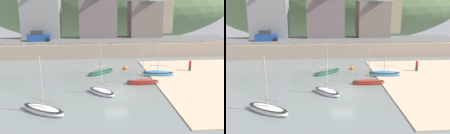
{
  "view_description": "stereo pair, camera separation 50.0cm",
  "coord_description": "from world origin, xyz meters",
  "views": [
    {
      "loc": [
        -2.93,
        -26.17,
        10.25
      ],
      "look_at": [
        -0.16,
        4.02,
        1.78
      ],
      "focal_mm": 40.63,
      "sensor_mm": 36.0,
      "label": 1
    },
    {
      "loc": [
        -2.43,
        -26.21,
        10.25
      ],
      "look_at": [
        -0.16,
        4.02,
        1.78
      ],
      "focal_mm": 40.63,
      "sensor_mm": 36.0,
      "label": 2
    }
  ],
  "objects": [
    {
      "name": "sailboat_tall_mast",
      "position": [
        -7.23,
        -4.54,
        0.28
      ],
      "size": [
        4.55,
        3.5,
        5.47
      ],
      "rotation": [
        0.0,
        0.0,
        -0.55
      ],
      "color": "white",
      "rests_on": "ground"
    },
    {
      "name": "rowboat_small_beached",
      "position": [
        3.42,
        2.45,
        0.25
      ],
      "size": [
        3.99,
        0.98,
        4.53
      ],
      "rotation": [
        0.0,
        0.0,
        -0.02
      ],
      "color": "#A62518",
      "rests_on": "ground"
    },
    {
      "name": "person_on_slipway",
      "position": [
        11.18,
        7.12,
        0.98
      ],
      "size": [
        0.34,
        0.34,
        1.62
      ],
      "color": "#282833",
      "rests_on": "ground"
    },
    {
      "name": "quay_seawall",
      "position": [
        0.0,
        17.5,
        1.36
      ],
      "size": [
        48.0,
        9.4,
        2.4
      ],
      "color": "tan",
      "rests_on": "ground"
    },
    {
      "name": "sailboat_white_hull",
      "position": [
        -1.41,
        7.16,
        0.22
      ],
      "size": [
        4.03,
        3.23,
        4.36
      ],
      "rotation": [
        0.0,
        0.0,
        0.61
      ],
      "color": "#1E5A3A",
      "rests_on": "ground"
    },
    {
      "name": "waterfront_building_left",
      "position": [
        -12.06,
        25.2,
        8.34
      ],
      "size": [
        7.51,
        5.33,
        11.68
      ],
      "color": "gray",
      "rests_on": "ground"
    },
    {
      "name": "sailboat_blue_trim",
      "position": [
        -1.69,
        -0.44,
        0.25
      ],
      "size": [
        3.25,
        3.24,
        4.04
      ],
      "rotation": [
        0.0,
        0.0,
        -0.78
      ],
      "color": "white",
      "rests_on": "ground"
    },
    {
      "name": "parked_car_near_slipway",
      "position": [
        -12.05,
        20.7,
        3.2
      ],
      "size": [
        4.2,
        1.96,
        1.95
      ],
      "rotation": [
        0.0,
        0.0,
        0.07
      ],
      "color": "navy",
      "rests_on": "ground"
    },
    {
      "name": "waterfront_building_centre",
      "position": [
        -1.1,
        25.2,
        7.5
      ],
      "size": [
        7.53,
        6.09,
        10.06
      ],
      "color": "slate",
      "rests_on": "ground"
    },
    {
      "name": "fishing_boat_green",
      "position": [
        6.11,
        5.48,
        0.3
      ],
      "size": [
        4.33,
        1.78,
        4.73
      ],
      "rotation": [
        0.0,
        0.0,
        -0.15
      ],
      "color": "teal",
      "rests_on": "ground"
    },
    {
      "name": "waterfront_building_right",
      "position": [
        8.38,
        25.2,
        6.96
      ],
      "size": [
        6.47,
        6.19,
        8.97
      ],
      "color": "slate",
      "rests_on": "ground"
    },
    {
      "name": "mooring_buoy",
      "position": [
        2.25,
        8.98,
        0.19
      ],
      "size": [
        0.63,
        0.63,
        0.63
      ],
      "color": "orange",
      "rests_on": "ground"
    }
  ]
}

